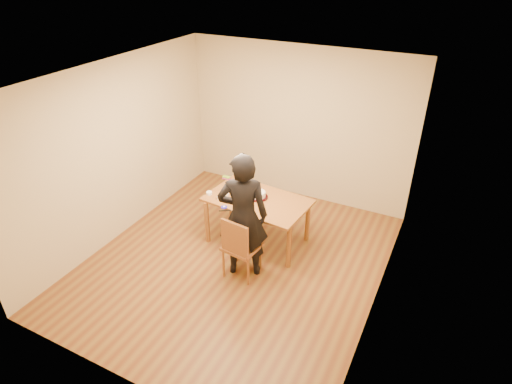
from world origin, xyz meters
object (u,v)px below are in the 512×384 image
at_px(cake_plate, 258,197).
at_px(person, 243,216).
at_px(dining_table, 258,200).
at_px(dining_chair, 242,247).
at_px(cake, 258,194).

distance_m(cake_plate, person, 0.81).
bearing_deg(dining_table, dining_chair, -73.65).
distance_m(dining_table, dining_chair, 0.84).
distance_m(dining_chair, cake, 0.91).
distance_m(cake, person, 0.80).
bearing_deg(cake_plate, dining_table, -77.24).
bearing_deg(dining_chair, cake_plate, 108.36).
height_order(dining_table, dining_chair, dining_table).
relative_size(cake_plate, person, 0.16).
bearing_deg(cake, cake_plate, 0.00).
bearing_deg(person, cake_plate, -102.75).
distance_m(cake_plate, cake, 0.05).
height_order(dining_chair, cake, cake).
relative_size(dining_table, cake_plate, 5.25).
bearing_deg(cake, dining_table, -77.24).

